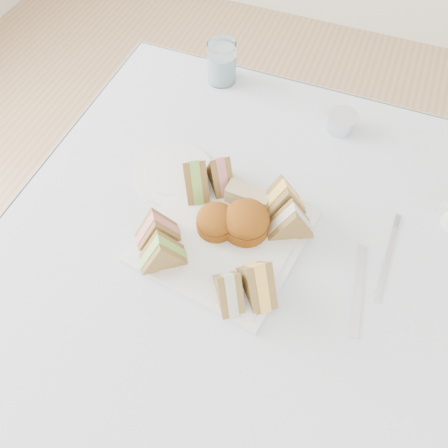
% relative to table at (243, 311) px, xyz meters
% --- Properties ---
extents(floor, '(4.00, 4.00, 0.00)m').
position_rel_table_xyz_m(floor, '(0.00, 0.00, -0.37)').
color(floor, '#9E7751').
rests_on(floor, ground).
extents(table, '(0.90, 0.90, 0.74)m').
position_rel_table_xyz_m(table, '(0.00, 0.00, 0.00)').
color(table, brown).
rests_on(table, floor).
extents(tablecloth, '(1.02, 1.02, 0.01)m').
position_rel_table_xyz_m(tablecloth, '(0.00, 0.00, 0.37)').
color(tablecloth, silver).
rests_on(tablecloth, table).
extents(serving_plate, '(0.34, 0.34, 0.01)m').
position_rel_table_xyz_m(serving_plate, '(-0.05, -0.01, 0.38)').
color(serving_plate, silver).
rests_on(serving_plate, tablecloth).
extents(sandwich_fl_a, '(0.10, 0.09, 0.08)m').
position_rel_table_xyz_m(sandwich_fl_a, '(-0.17, -0.06, 0.43)').
color(sandwich_fl_a, olive).
rests_on(sandwich_fl_a, serving_plate).
extents(sandwich_fl_b, '(0.10, 0.09, 0.08)m').
position_rel_table_xyz_m(sandwich_fl_b, '(-0.14, -0.11, 0.43)').
color(sandwich_fl_b, olive).
rests_on(sandwich_fl_b, serving_plate).
extents(sandwich_fr_a, '(0.10, 0.11, 0.09)m').
position_rel_table_xyz_m(sandwich_fr_a, '(0.05, -0.09, 0.43)').
color(sandwich_fr_a, olive).
rests_on(sandwich_fr_a, serving_plate).
extents(sandwich_fr_b, '(0.09, 0.10, 0.08)m').
position_rel_table_xyz_m(sandwich_fr_b, '(0.00, -0.13, 0.43)').
color(sandwich_fr_b, olive).
rests_on(sandwich_fr_b, serving_plate).
extents(sandwich_bl_a, '(0.09, 0.11, 0.09)m').
position_rel_table_xyz_m(sandwich_bl_a, '(-0.15, 0.08, 0.43)').
color(sandwich_bl_a, olive).
rests_on(sandwich_bl_a, serving_plate).
extents(sandwich_bl_b, '(0.09, 0.10, 0.08)m').
position_rel_table_xyz_m(sandwich_bl_b, '(-0.11, 0.11, 0.43)').
color(sandwich_bl_b, olive).
rests_on(sandwich_bl_b, serving_plate).
extents(sandwich_br_a, '(0.11, 0.08, 0.08)m').
position_rel_table_xyz_m(sandwich_br_a, '(0.07, 0.05, 0.43)').
color(sandwich_br_a, olive).
rests_on(sandwich_br_a, serving_plate).
extents(sandwich_br_b, '(0.11, 0.10, 0.09)m').
position_rel_table_xyz_m(sandwich_br_b, '(0.03, 0.09, 0.43)').
color(sandwich_br_b, olive).
rests_on(sandwich_br_b, serving_plate).
extents(scone_left, '(0.09, 0.09, 0.05)m').
position_rel_table_xyz_m(scone_left, '(-0.07, 0.00, 0.41)').
color(scone_left, brown).
rests_on(scone_left, serving_plate).
extents(scone_right, '(0.10, 0.10, 0.06)m').
position_rel_table_xyz_m(scone_right, '(-0.02, 0.02, 0.42)').
color(scone_right, brown).
rests_on(scone_right, serving_plate).
extents(pastry_slice, '(0.09, 0.04, 0.04)m').
position_rel_table_xyz_m(pastry_slice, '(-0.03, 0.08, 0.41)').
color(pastry_slice, '#C8C07D').
rests_on(pastry_slice, serving_plate).
extents(side_plate, '(0.18, 0.18, 0.01)m').
position_rel_table_xyz_m(side_plate, '(-0.21, 0.10, 0.38)').
color(side_plate, silver).
rests_on(side_plate, tablecloth).
extents(water_glass, '(0.08, 0.08, 0.11)m').
position_rel_table_xyz_m(water_glass, '(-0.24, 0.44, 0.43)').
color(water_glass, white).
rests_on(water_glass, tablecloth).
extents(tea_strainer, '(0.09, 0.09, 0.04)m').
position_rel_table_xyz_m(tea_strainer, '(0.09, 0.38, 0.40)').
color(tea_strainer, silver).
rests_on(tea_strainer, tablecloth).
extents(knife, '(0.04, 0.19, 0.00)m').
position_rel_table_xyz_m(knife, '(0.23, -0.02, 0.38)').
color(knife, silver).
rests_on(knife, tablecloth).
extents(fork, '(0.02, 0.18, 0.00)m').
position_rel_table_xyz_m(fork, '(0.26, 0.05, 0.38)').
color(fork, silver).
rests_on(fork, tablecloth).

